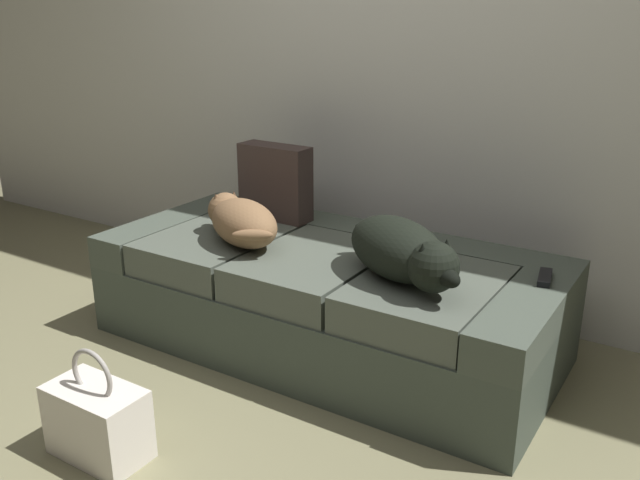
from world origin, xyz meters
name	(u,v)px	position (x,y,z in m)	size (l,w,h in m)	color
ground_plane	(159,471)	(0.00, 0.00, 0.00)	(10.00, 10.00, 0.00)	#7D7856
couch	(327,297)	(0.00, 0.99, 0.22)	(1.87, 0.85, 0.43)	#404A40
dog_tan	(240,220)	(-0.34, 0.86, 0.53)	(0.52, 0.39, 0.19)	brown
dog_dark	(403,251)	(0.40, 0.85, 0.54)	(0.59, 0.47, 0.21)	black
tv_remote	(545,277)	(0.84, 1.12, 0.45)	(0.04, 0.15, 0.02)	black
throw_pillow	(275,182)	(-0.42, 1.21, 0.60)	(0.34, 0.12, 0.34)	#3D2F2B
handbag	(98,421)	(-0.22, -0.04, 0.13)	(0.32, 0.18, 0.38)	white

